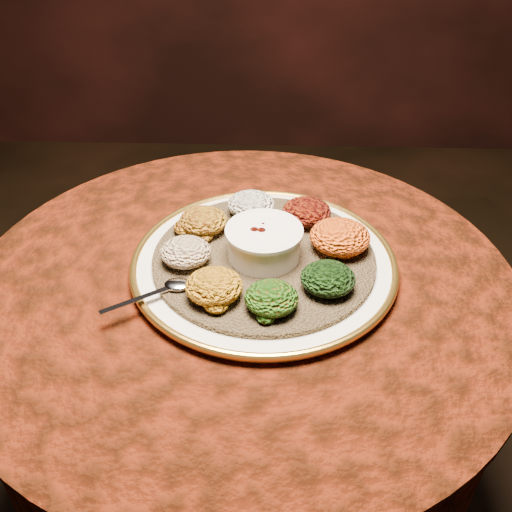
{
  "coord_description": "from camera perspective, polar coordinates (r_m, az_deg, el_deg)",
  "views": [
    {
      "loc": [
        0.05,
        -0.77,
        1.37
      ],
      "look_at": [
        0.02,
        0.02,
        0.76
      ],
      "focal_mm": 40.0,
      "sensor_mm": 36.0,
      "label": 1
    }
  ],
  "objects": [
    {
      "name": "table",
      "position": [
        1.12,
        -1.24,
        -9.17
      ],
      "size": [
        0.96,
        0.96,
        0.73
      ],
      "color": "black",
      "rests_on": "ground"
    },
    {
      "name": "platter",
      "position": [
        1.01,
        0.79,
        -0.67
      ],
      "size": [
        0.47,
        0.47,
        0.02
      ],
      "rotation": [
        0.0,
        0.0,
        0.03
      ],
      "color": "silver",
      "rests_on": "table"
    },
    {
      "name": "injera",
      "position": [
        1.0,
        0.79,
        -0.18
      ],
      "size": [
        0.48,
        0.48,
        0.01
      ],
      "primitive_type": "cylinder",
      "rotation": [
        0.0,
        0.0,
        0.26
      ],
      "color": "brown",
      "rests_on": "platter"
    },
    {
      "name": "stew_bowl",
      "position": [
        0.98,
        0.81,
        1.55
      ],
      "size": [
        0.13,
        0.13,
        0.06
      ],
      "color": "silver",
      "rests_on": "injera"
    },
    {
      "name": "spoon",
      "position": [
        0.93,
        -8.45,
        -3.05
      ],
      "size": [
        0.14,
        0.09,
        0.01
      ],
      "rotation": [
        0.0,
        0.0,
        -2.56
      ],
      "color": "silver",
      "rests_on": "injera"
    },
    {
      "name": "portion_ayib",
      "position": [
        1.09,
        -0.49,
        5.17
      ],
      "size": [
        0.09,
        0.09,
        0.04
      ],
      "primitive_type": "ellipsoid",
      "color": "silver",
      "rests_on": "injera"
    },
    {
      "name": "portion_kitfo",
      "position": [
        1.08,
        5.08,
        4.45
      ],
      "size": [
        0.09,
        0.09,
        0.04
      ],
      "primitive_type": "ellipsoid",
      "color": "black",
      "rests_on": "injera"
    },
    {
      "name": "portion_tikil",
      "position": [
        1.01,
        8.39,
        1.91
      ],
      "size": [
        0.11,
        0.1,
        0.05
      ],
      "primitive_type": "ellipsoid",
      "color": "#C07710",
      "rests_on": "injera"
    },
    {
      "name": "portion_gomen",
      "position": [
        0.92,
        7.2,
        -2.24
      ],
      "size": [
        0.09,
        0.08,
        0.04
      ],
      "primitive_type": "ellipsoid",
      "color": "black",
      "rests_on": "injera"
    },
    {
      "name": "portion_mixveg",
      "position": [
        0.88,
        1.55,
        -4.21
      ],
      "size": [
        0.08,
        0.08,
        0.04
      ],
      "primitive_type": "ellipsoid",
      "color": "#AF260B",
      "rests_on": "injera"
    },
    {
      "name": "portion_kik",
      "position": [
        0.9,
        -4.21,
        -3.02
      ],
      "size": [
        0.09,
        0.09,
        0.04
      ],
      "primitive_type": "ellipsoid",
      "color": "#BF7210",
      "rests_on": "injera"
    },
    {
      "name": "portion_timatim",
      "position": [
        0.98,
        -7.05,
        0.41
      ],
      "size": [
        0.09,
        0.08,
        0.04
      ],
      "primitive_type": "ellipsoid",
      "color": "maroon",
      "rests_on": "injera"
    },
    {
      "name": "portion_shiro",
      "position": [
        1.05,
        -5.29,
        3.52
      ],
      "size": [
        0.09,
        0.08,
        0.04
      ],
      "primitive_type": "ellipsoid",
      "color": "#9F7213",
      "rests_on": "injera"
    }
  ]
}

